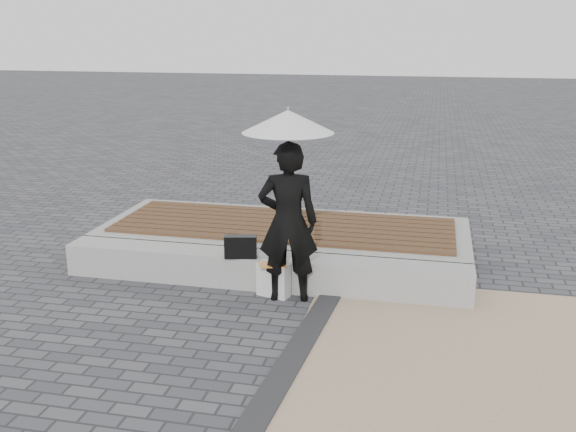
# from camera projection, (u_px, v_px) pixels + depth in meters

# --- Properties ---
(ground) EXTENTS (80.00, 80.00, 0.00)m
(ground) POSITION_uv_depth(u_px,v_px,m) (221.00, 344.00, 6.56)
(ground) COLOR #4A4A4F
(ground) RESTS_ON ground
(terrazzo_zone) EXTENTS (5.00, 5.00, 0.02)m
(terrazzo_zone) POSITION_uv_depth(u_px,v_px,m) (572.00, 409.00, 5.41)
(terrazzo_zone) COLOR tan
(terrazzo_zone) RESTS_ON ground
(edging_band) EXTENTS (0.61, 5.20, 0.04)m
(edging_band) POSITION_uv_depth(u_px,v_px,m) (283.00, 375.00, 5.93)
(edging_band) COLOR #29292B
(edging_band) RESTS_ON ground
(seating_ledge) EXTENTS (5.00, 0.45, 0.40)m
(seating_ledge) POSITION_uv_depth(u_px,v_px,m) (262.00, 270.00, 8.01)
(seating_ledge) COLOR #A8A9A3
(seating_ledge) RESTS_ON ground
(timber_platform) EXTENTS (5.00, 2.00, 0.40)m
(timber_platform) POSITION_uv_depth(u_px,v_px,m) (284.00, 240.00, 9.13)
(timber_platform) COLOR #A2A29D
(timber_platform) RESTS_ON ground
(timber_decking) EXTENTS (4.60, 1.60, 0.04)m
(timber_decking) POSITION_uv_depth(u_px,v_px,m) (284.00, 225.00, 9.07)
(timber_decking) COLOR brown
(timber_decking) RESTS_ON timber_platform
(woman) EXTENTS (0.75, 0.57, 1.86)m
(woman) POSITION_uv_depth(u_px,v_px,m) (288.00, 222.00, 7.41)
(woman) COLOR black
(woman) RESTS_ON ground
(parasol) EXTENTS (1.01, 1.01, 1.29)m
(parasol) POSITION_uv_depth(u_px,v_px,m) (288.00, 121.00, 7.10)
(parasol) COLOR #AFAFB3
(parasol) RESTS_ON ground
(handbag) EXTENTS (0.40, 0.22, 0.27)m
(handbag) POSITION_uv_depth(u_px,v_px,m) (241.00, 247.00, 7.81)
(handbag) COLOR black
(handbag) RESTS_ON seating_ledge
(canvas_tote) EXTENTS (0.41, 0.26, 0.40)m
(canvas_tote) POSITION_uv_depth(u_px,v_px,m) (274.00, 280.00, 7.69)
(canvas_tote) COLOR silver
(canvas_tote) RESTS_ON ground
(magazine) EXTENTS (0.36, 0.30, 0.01)m
(magazine) POSITION_uv_depth(u_px,v_px,m) (272.00, 264.00, 7.58)
(magazine) COLOR #CC323F
(magazine) RESTS_ON canvas_tote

